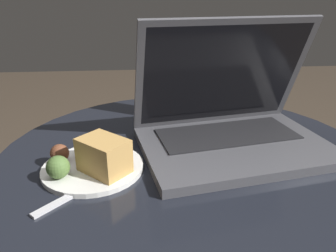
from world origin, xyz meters
name	(u,v)px	position (x,y,z in m)	size (l,w,h in m)	color
table	(187,192)	(0.00, 0.00, 0.41)	(0.76, 0.76, 0.51)	#515156
laptop	(230,121)	(0.09, 0.03, 0.56)	(0.41, 0.32, 0.26)	#47474C
beer_glass	(173,78)	(-0.01, 0.21, 0.61)	(0.07, 0.07, 0.20)	gold
snack_plate	(93,160)	(-0.18, -0.06, 0.53)	(0.18, 0.18, 0.07)	silver
fork	(93,184)	(-0.18, -0.11, 0.51)	(0.15, 0.15, 0.00)	silver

